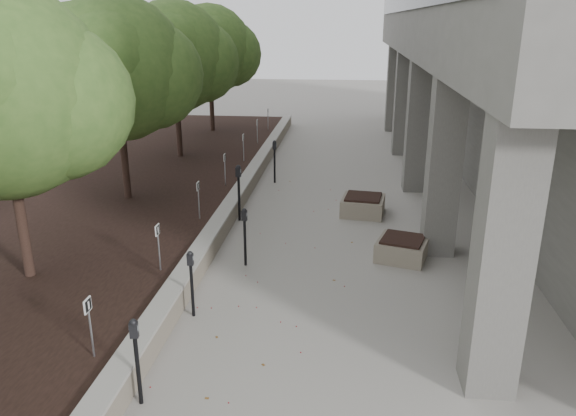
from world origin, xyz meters
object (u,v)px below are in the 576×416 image
at_px(parking_meter_2, 192,284).
at_px(parking_meter_1, 137,362).
at_px(parking_meter_5, 275,162).
at_px(parking_meter_3, 245,237).
at_px(crabapple_tree_2, 8,137).
at_px(crabapple_tree_4, 176,80).
at_px(planter_back, 363,205).
at_px(crabapple_tree_5, 210,68).
at_px(planter_front, 402,248).
at_px(parking_meter_4, 239,193).
at_px(crabapple_tree_3, 119,99).

bearing_deg(parking_meter_2, parking_meter_1, -92.18).
relative_size(parking_meter_1, parking_meter_5, 0.94).
bearing_deg(parking_meter_3, parking_meter_2, -93.17).
xyz_separation_m(crabapple_tree_2, crabapple_tree_4, (0.00, 10.00, 0.00)).
height_order(parking_meter_1, planter_back, parking_meter_1).
distance_m(crabapple_tree_5, planter_front, 14.79).
relative_size(crabapple_tree_5, parking_meter_3, 4.11).
xyz_separation_m(crabapple_tree_5, parking_meter_5, (3.71, -6.72, -2.41)).
height_order(parking_meter_4, planter_back, parking_meter_4).
height_order(parking_meter_1, parking_meter_3, parking_meter_1).
bearing_deg(crabapple_tree_5, parking_meter_4, -72.70).
bearing_deg(parking_meter_4, parking_meter_3, -66.60).
xyz_separation_m(parking_meter_2, planter_back, (3.17, 5.96, -0.38)).
distance_m(crabapple_tree_2, planter_back, 8.98).
bearing_deg(parking_meter_5, parking_meter_4, -99.86).
height_order(parking_meter_3, planter_back, parking_meter_3).
distance_m(parking_meter_2, parking_meter_3, 2.33).
xyz_separation_m(parking_meter_4, planter_front, (4.12, -2.06, -0.52)).
bearing_deg(parking_meter_1, parking_meter_4, 81.15).
xyz_separation_m(parking_meter_2, parking_meter_3, (0.54, 2.27, 0.02)).
bearing_deg(parking_meter_2, planter_back, 61.72).
bearing_deg(crabapple_tree_5, parking_meter_3, -73.48).
bearing_deg(parking_meter_1, planter_front, 44.03).
height_order(parking_meter_3, parking_meter_5, parking_meter_5).
bearing_deg(planter_front, crabapple_tree_3, 161.28).
distance_m(parking_meter_3, parking_meter_4, 2.89).
bearing_deg(parking_meter_4, crabapple_tree_3, -177.76).
bearing_deg(planter_front, crabapple_tree_4, 134.51).
bearing_deg(planter_front, parking_meter_4, 153.40).
bearing_deg(parking_meter_5, crabapple_tree_4, 152.30).
height_order(crabapple_tree_2, parking_meter_1, crabapple_tree_2).
distance_m(parking_meter_3, planter_back, 4.54).
distance_m(crabapple_tree_5, parking_meter_5, 8.05).
bearing_deg(crabapple_tree_5, parking_meter_5, -61.11).
height_order(parking_meter_2, planter_front, parking_meter_2).
relative_size(parking_meter_3, parking_meter_4, 0.86).
bearing_deg(crabapple_tree_4, planter_back, -34.82).
xyz_separation_m(crabapple_tree_3, parking_meter_4, (3.25, -0.43, -2.35)).
xyz_separation_m(parking_meter_2, parking_meter_5, (0.33, 8.79, 0.07)).
xyz_separation_m(parking_meter_1, parking_meter_2, (0.08, 2.44, -0.03)).
distance_m(parking_meter_1, planter_back, 9.01).
distance_m(crabapple_tree_2, planter_front, 8.30).
bearing_deg(crabapple_tree_2, crabapple_tree_3, 90.00).
relative_size(crabapple_tree_3, parking_meter_5, 3.82).
height_order(parking_meter_3, parking_meter_4, parking_meter_4).
bearing_deg(crabapple_tree_3, crabapple_tree_5, 90.00).
bearing_deg(parking_meter_3, parking_meter_5, 102.23).
distance_m(crabapple_tree_2, crabapple_tree_4, 10.00).
bearing_deg(parking_meter_3, crabapple_tree_5, 116.84).
xyz_separation_m(crabapple_tree_4, planter_back, (6.55, -4.55, -2.86)).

